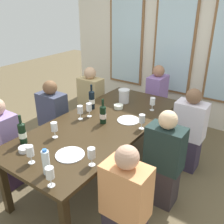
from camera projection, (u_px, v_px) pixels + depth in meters
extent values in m
plane|color=brown|center=(102.00, 172.00, 3.30)|extent=(12.00, 12.00, 0.00)
cube|color=silver|center=(175.00, 39.00, 4.26)|extent=(4.25, 0.06, 2.90)
cube|color=brown|center=(126.00, 34.00, 4.72)|extent=(0.72, 0.03, 1.88)
cube|color=silver|center=(126.00, 35.00, 4.71)|extent=(0.64, 0.01, 1.80)
cube|color=brown|center=(174.00, 39.00, 4.23)|extent=(0.72, 0.03, 1.88)
cube|color=silver|center=(174.00, 39.00, 4.21)|extent=(0.64, 0.01, 1.80)
cube|color=#332614|center=(101.00, 124.00, 2.99)|extent=(1.05, 2.36, 0.04)
cube|color=#332614|center=(4.00, 185.00, 2.56)|extent=(0.07, 0.07, 0.70)
cube|color=#332614|center=(120.00, 112.00, 4.18)|extent=(0.07, 0.07, 0.70)
cube|color=#332614|center=(169.00, 126.00, 3.74)|extent=(0.07, 0.07, 0.70)
cylinder|color=white|center=(128.00, 120.00, 3.02)|extent=(0.27, 0.27, 0.01)
cylinder|color=white|center=(70.00, 155.00, 2.37)|extent=(0.28, 0.28, 0.01)
cylinder|color=silver|center=(124.00, 97.00, 3.51)|extent=(0.14, 0.14, 0.17)
cylinder|color=silver|center=(124.00, 90.00, 3.47)|extent=(0.16, 0.16, 0.02)
cylinder|color=black|center=(92.00, 100.00, 3.30)|extent=(0.07, 0.07, 0.24)
cone|color=black|center=(91.00, 91.00, 3.25)|extent=(0.07, 0.07, 0.02)
cylinder|color=black|center=(91.00, 87.00, 3.23)|extent=(0.03, 0.03, 0.08)
cylinder|color=white|center=(92.00, 101.00, 3.31)|extent=(0.08, 0.08, 0.06)
cylinder|color=black|center=(103.00, 115.00, 2.93)|extent=(0.08, 0.07, 0.20)
cone|color=black|center=(103.00, 106.00, 2.88)|extent=(0.08, 0.07, 0.02)
cylinder|color=black|center=(103.00, 102.00, 2.86)|extent=(0.03, 0.03, 0.08)
cylinder|color=silver|center=(103.00, 116.00, 2.93)|extent=(0.08, 0.08, 0.06)
cylinder|color=black|center=(22.00, 134.00, 2.52)|extent=(0.07, 0.07, 0.21)
cone|color=black|center=(21.00, 123.00, 2.47)|extent=(0.07, 0.07, 0.02)
cylinder|color=black|center=(20.00, 119.00, 2.45)|extent=(0.03, 0.03, 0.08)
cylinder|color=silver|center=(23.00, 135.00, 2.52)|extent=(0.08, 0.08, 0.06)
cylinder|color=white|center=(119.00, 107.00, 3.35)|extent=(0.12, 0.12, 0.05)
cylinder|color=white|center=(25.00, 149.00, 2.42)|extent=(0.11, 0.11, 0.04)
cylinder|color=white|center=(46.00, 163.00, 2.08)|extent=(0.06, 0.06, 0.22)
cylinder|color=blue|center=(44.00, 150.00, 2.03)|extent=(0.04, 0.04, 0.02)
cylinder|color=white|center=(89.00, 116.00, 3.13)|extent=(0.06, 0.06, 0.00)
cylinder|color=white|center=(89.00, 113.00, 3.12)|extent=(0.01, 0.01, 0.07)
cylinder|color=white|center=(89.00, 107.00, 3.08)|extent=(0.07, 0.07, 0.09)
cylinder|color=#590C19|center=(89.00, 109.00, 3.09)|extent=(0.06, 0.06, 0.02)
cylinder|color=white|center=(152.00, 110.00, 3.30)|extent=(0.06, 0.06, 0.00)
cylinder|color=white|center=(152.00, 107.00, 3.29)|extent=(0.01, 0.01, 0.07)
cylinder|color=white|center=(153.00, 101.00, 3.25)|extent=(0.07, 0.07, 0.09)
cylinder|color=white|center=(55.00, 137.00, 2.67)|extent=(0.06, 0.06, 0.00)
cylinder|color=white|center=(55.00, 134.00, 2.65)|extent=(0.01, 0.01, 0.07)
cylinder|color=white|center=(54.00, 127.00, 2.62)|extent=(0.07, 0.07, 0.09)
cylinder|color=white|center=(141.00, 128.00, 2.84)|extent=(0.06, 0.06, 0.00)
cylinder|color=white|center=(142.00, 125.00, 2.82)|extent=(0.01, 0.01, 0.07)
cylinder|color=white|center=(142.00, 119.00, 2.79)|extent=(0.07, 0.07, 0.09)
cylinder|color=maroon|center=(142.00, 121.00, 2.80)|extent=(0.06, 0.06, 0.02)
cylinder|color=white|center=(92.00, 165.00, 2.23)|extent=(0.06, 0.06, 0.00)
cylinder|color=white|center=(92.00, 161.00, 2.21)|extent=(0.01, 0.01, 0.07)
cylinder|color=white|center=(91.00, 153.00, 2.18)|extent=(0.07, 0.07, 0.09)
cylinder|color=beige|center=(92.00, 156.00, 2.19)|extent=(0.06, 0.06, 0.02)
cylinder|color=white|center=(51.00, 185.00, 1.99)|extent=(0.06, 0.06, 0.00)
cylinder|color=white|center=(51.00, 181.00, 1.97)|extent=(0.01, 0.01, 0.07)
cylinder|color=white|center=(50.00, 173.00, 1.93)|extent=(0.07, 0.07, 0.09)
cylinder|color=maroon|center=(50.00, 176.00, 1.95)|extent=(0.06, 0.06, 0.03)
cylinder|color=white|center=(81.00, 119.00, 3.06)|extent=(0.06, 0.06, 0.00)
cylinder|color=white|center=(80.00, 116.00, 3.05)|extent=(0.01, 0.01, 0.07)
cylinder|color=white|center=(80.00, 110.00, 3.01)|extent=(0.07, 0.07, 0.09)
cylinder|color=#590C19|center=(80.00, 112.00, 3.02)|extent=(0.06, 0.06, 0.04)
cylinder|color=white|center=(32.00, 162.00, 2.26)|extent=(0.06, 0.06, 0.00)
cylinder|color=white|center=(31.00, 159.00, 2.24)|extent=(0.01, 0.01, 0.07)
cylinder|color=white|center=(30.00, 151.00, 2.21)|extent=(0.07, 0.07, 0.09)
cube|color=#272340|center=(92.00, 119.00, 4.24)|extent=(0.32, 0.24, 0.45)
cube|color=tan|center=(91.00, 93.00, 4.04)|extent=(0.38, 0.24, 0.48)
sphere|color=tan|center=(90.00, 73.00, 3.91)|extent=(0.19, 0.19, 0.19)
cube|color=#352C40|center=(186.00, 152.00, 3.33)|extent=(0.32, 0.24, 0.45)
cube|color=silver|center=(190.00, 121.00, 3.14)|extent=(0.38, 0.24, 0.48)
sphere|color=brown|center=(194.00, 96.00, 3.00)|extent=(0.19, 0.19, 0.19)
cube|color=#223341|center=(56.00, 139.00, 3.62)|extent=(0.32, 0.24, 0.45)
cube|color=#3A3F55|center=(52.00, 110.00, 3.43)|extent=(0.38, 0.24, 0.48)
sphere|color=brown|center=(50.00, 88.00, 3.29)|extent=(0.19, 0.19, 0.19)
cube|color=#322A2C|center=(161.00, 184.00, 2.76)|extent=(0.32, 0.24, 0.45)
cube|color=#1D2E2C|center=(165.00, 148.00, 2.57)|extent=(0.38, 0.24, 0.48)
sphere|color=beige|center=(168.00, 120.00, 2.43)|extent=(0.19, 0.19, 0.19)
cube|color=#34223A|center=(9.00, 166.00, 3.04)|extent=(0.32, 0.24, 0.45)
cube|color=#9077B6|center=(2.00, 133.00, 2.85)|extent=(0.38, 0.24, 0.48)
cube|color=tan|center=(126.00, 191.00, 2.00)|extent=(0.38, 0.24, 0.48)
sphere|color=tan|center=(127.00, 157.00, 1.86)|extent=(0.19, 0.19, 0.19)
cube|color=#2A3043|center=(155.00, 116.00, 4.34)|extent=(0.24, 0.32, 0.45)
cube|color=#916DB8|center=(157.00, 90.00, 4.15)|extent=(0.24, 0.38, 0.48)
sphere|color=#9E6B4F|center=(159.00, 71.00, 4.01)|extent=(0.19, 0.19, 0.19)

